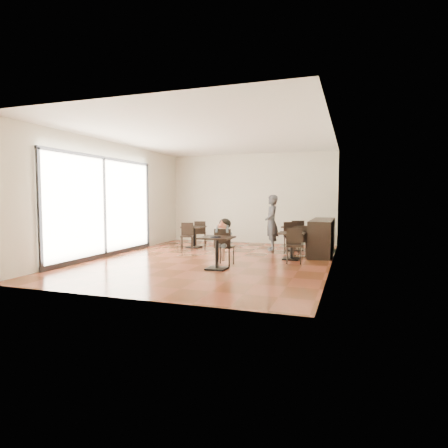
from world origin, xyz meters
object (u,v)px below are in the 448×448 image
at_px(cafe_table_left, 194,237).
at_px(chair_back_a, 297,234).
at_px(cafe_table_back, 294,238).
at_px(child_chair, 225,247).
at_px(chair_back_b, 291,237).
at_px(chair_mid_a, 300,241).
at_px(child_table, 217,253).
at_px(adult_patron, 272,223).
at_px(chair_mid_b, 294,246).
at_px(cafe_table_mid, 291,246).
at_px(chair_left_a, 200,233).
at_px(chair_left_b, 187,236).
at_px(child, 225,242).

xyz_separation_m(cafe_table_left, chair_back_a, (3.19, 1.01, 0.10)).
bearing_deg(cafe_table_back, cafe_table_left, -171.84).
height_order(child_chair, chair_back_b, chair_back_b).
bearing_deg(chair_mid_a, child_table, 49.96).
bearing_deg(child_chair, adult_patron, -100.76).
relative_size(adult_patron, chair_mid_a, 1.99).
distance_m(chair_mid_b, chair_back_b, 1.83).
relative_size(child_chair, cafe_table_mid, 1.25).
height_order(chair_mid_a, chair_back_a, chair_back_a).
bearing_deg(chair_mid_a, cafe_table_mid, 66.99).
relative_size(child_table, child_chair, 0.83).
relative_size(cafe_table_mid, cafe_table_left, 1.03).
relative_size(child_table, chair_mid_b, 0.86).
bearing_deg(chair_back_b, child_chair, -134.23).
distance_m(child_chair, chair_mid_b, 1.74).
relative_size(cafe_table_left, cafe_table_back, 0.93).
bearing_deg(cafe_table_left, chair_left_a, 90.00).
bearing_deg(chair_mid_b, chair_back_a, 88.46).
bearing_deg(chair_left_a, child_table, 98.75).
xyz_separation_m(cafe_table_back, chair_back_b, (0.00, -0.55, 0.08)).
distance_m(chair_mid_b, chair_back_a, 2.92).
height_order(cafe_table_mid, chair_left_b, chair_left_b).
bearing_deg(child_table, chair_mid_b, 41.86).
xyz_separation_m(cafe_table_mid, chair_left_b, (-3.38, 0.79, 0.06)).
height_order(child_chair, cafe_table_back, child_chair).
bearing_deg(chair_back_b, chair_mid_b, -99.02).
height_order(child_chair, chair_mid_a, child_chair).
distance_m(chair_left_a, chair_back_b, 3.25).
height_order(chair_mid_b, chair_back_b, chair_back_b).
bearing_deg(chair_mid_a, chair_back_b, -72.27).
bearing_deg(chair_mid_b, chair_back_b, 92.48).
xyz_separation_m(chair_left_b, chair_back_b, (3.19, 0.46, 0.03)).
relative_size(adult_patron, chair_mid_b, 1.99).
bearing_deg(adult_patron, child_chair, -30.48).
distance_m(chair_left_b, chair_back_a, 3.55).
distance_m(cafe_table_back, chair_back_b, 0.56).
distance_m(child_table, child, 0.58).
height_order(cafe_table_left, chair_back_a, chair_back_a).
bearing_deg(child_chair, cafe_table_back, -110.65).
bearing_deg(chair_left_b, child_table, -72.57).
distance_m(cafe_table_back, chair_back_a, 0.56).
xyz_separation_m(child, chair_mid_a, (1.54, 1.93, -0.13)).
bearing_deg(adult_patron, chair_back_a, 122.87).
xyz_separation_m(chair_left_b, chair_back_a, (3.19, 1.56, 0.03)).
bearing_deg(chair_left_a, cafe_table_back, 159.54).
xyz_separation_m(child_chair, chair_mid_b, (1.54, 0.83, -0.02)).
bearing_deg(adult_patron, chair_left_b, -94.15).
bearing_deg(cafe_table_left, cafe_table_back, 8.16).
relative_size(cafe_table_left, chair_mid_b, 0.81).
distance_m(child, chair_back_a, 3.91).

